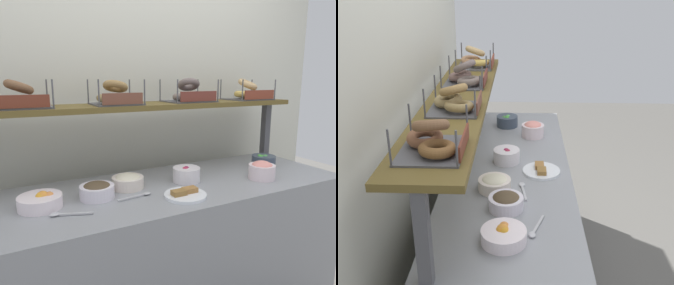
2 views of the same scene
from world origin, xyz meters
The scene contains 19 objects.
ground_plane centered at (0.00, 0.00, 0.00)m, with size 8.00×8.00×0.00m, color #595651.
back_wall centered at (0.00, 0.55, 1.20)m, with size 3.20×0.06×2.40m, color beige.
deli_counter centered at (0.00, 0.00, 0.42)m, with size 2.00×0.70×0.85m, color gray.
shelf_riser_left centered at (-0.94, 0.27, 1.05)m, with size 0.05×0.05×0.40m, color #4C4C51.
shelf_riser_right centered at (0.94, 0.27, 1.05)m, with size 0.05×0.05×0.40m, color #4C4C51.
upper_shelf centered at (0.00, 0.27, 1.26)m, with size 1.96×0.32×0.03m, color brown.
bowl_chocolate_spread centered at (-0.42, 0.00, 0.89)m, with size 0.17×0.17×0.08m.
bowl_potato_salad centered at (-0.24, 0.07, 0.89)m, with size 0.17×0.17×0.08m.
bowl_beet_salad centered at (0.09, 0.02, 0.89)m, with size 0.15×0.15×0.09m.
bowl_veggie_mix centered at (0.70, 0.03, 0.89)m, with size 0.15×0.15×0.09m.
bowl_lox_spread centered at (0.51, -0.15, 0.90)m, with size 0.15×0.15×0.11m.
bowl_fruit_salad centered at (-0.68, 0.00, 0.88)m, with size 0.19×0.19×0.08m.
serving_plate_white centered at (-0.03, -0.18, 0.86)m, with size 0.21×0.21×0.04m.
serving_spoon_near_plate centered at (-0.23, -0.08, 0.86)m, with size 0.18×0.04×0.01m.
serving_spoon_by_edge centered at (-0.60, -0.13, 0.86)m, with size 0.17×0.08×0.01m.
bagel_basket_cinnamon_raisin centered at (-0.72, 0.26, 1.33)m, with size 0.29×0.24×0.15m.
bagel_basket_everything centered at (-0.23, 0.25, 1.33)m, with size 0.28×0.26×0.14m.
bagel_basket_poppy centered at (0.25, 0.26, 1.33)m, with size 0.30×0.24×0.16m.
bagel_basket_sesame centered at (0.73, 0.25, 1.33)m, with size 0.30×0.26×0.15m.
Camera 2 is at (-2.12, -0.06, 1.92)m, focal length 44.12 mm.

